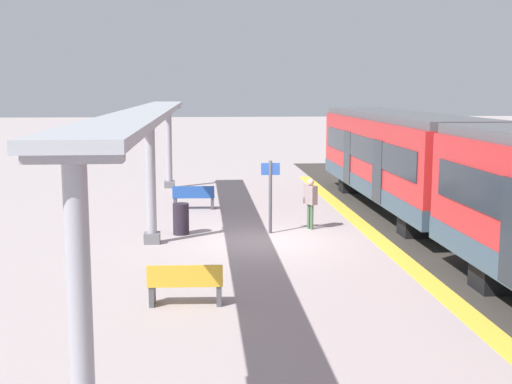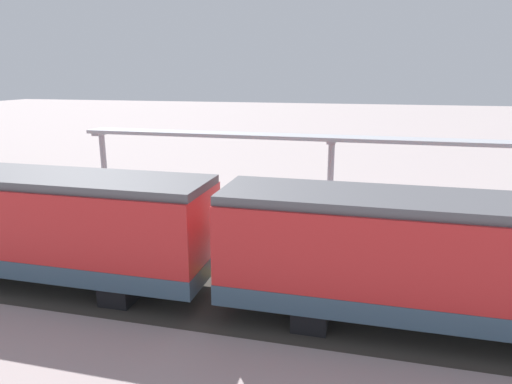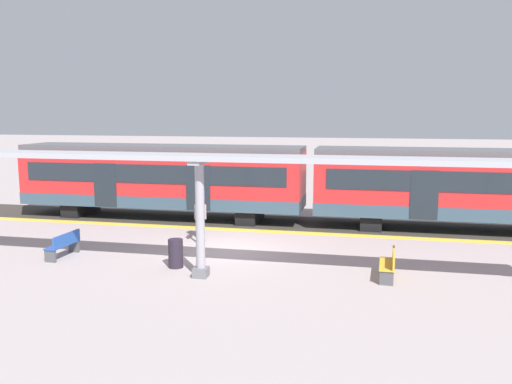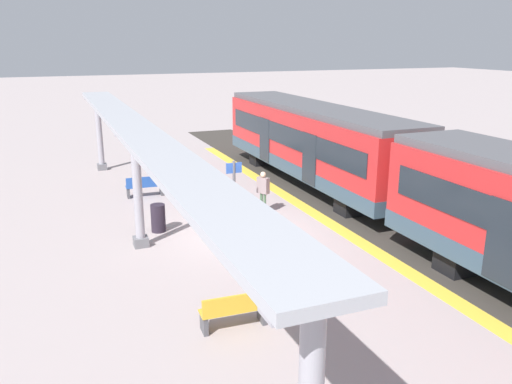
% 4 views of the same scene
% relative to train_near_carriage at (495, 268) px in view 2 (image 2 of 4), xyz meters
% --- Properties ---
extents(ground_plane, '(176.00, 176.00, 0.00)m').
position_rel_train_near_carriage_xyz_m(ground_plane, '(5.21, 4.67, -1.83)').
color(ground_plane, '#A59797').
extents(tactile_edge_strip, '(0.54, 28.20, 0.01)m').
position_rel_train_near_carriage_xyz_m(tactile_edge_strip, '(1.86, 4.67, -1.83)').
color(tactile_edge_strip, yellow).
rests_on(tactile_edge_strip, ground).
extents(trackbed, '(3.20, 40.20, 0.01)m').
position_rel_train_near_carriage_xyz_m(trackbed, '(-0.01, 4.67, -1.83)').
color(trackbed, '#38332D').
rests_on(trackbed, ground).
extents(train_near_carriage, '(2.65, 13.54, 3.48)m').
position_rel_train_near_carriage_xyz_m(train_near_carriage, '(0.00, 0.00, 0.00)').
color(train_near_carriage, red).
rests_on(train_near_carriage, ground).
extents(train_far_carriage, '(2.65, 13.54, 3.48)m').
position_rel_train_near_carriage_xyz_m(train_far_carriage, '(0.00, 14.12, 0.00)').
color(train_far_carriage, red).
rests_on(train_far_carriage, ground).
extents(canopy_pillar_second, '(1.10, 0.44, 3.61)m').
position_rel_train_near_carriage_xyz_m(canopy_pillar_second, '(8.37, 4.66, -0.00)').
color(canopy_pillar_second, slate).
rests_on(canopy_pillar_second, ground).
extents(canopy_pillar_third, '(1.10, 0.44, 3.61)m').
position_rel_train_near_carriage_xyz_m(canopy_pillar_third, '(8.37, 15.80, -0.00)').
color(canopy_pillar_third, slate).
rests_on(canopy_pillar_third, ground).
extents(canopy_beam, '(1.20, 22.79, 0.16)m').
position_rel_train_near_carriage_xyz_m(canopy_beam, '(8.37, 4.80, 1.86)').
color(canopy_beam, '#A8AAB2').
rests_on(canopy_beam, canopy_pillar_nearest).
extents(bench_near_end, '(1.52, 0.51, 0.86)m').
position_rel_train_near_carriage_xyz_m(bench_near_end, '(7.25, -0.69, -1.39)').
color(bench_near_end, '#2550A8').
rests_on(bench_near_end, ground).
extents(bench_mid_platform, '(1.52, 0.50, 0.86)m').
position_rel_train_near_carriage_xyz_m(bench_mid_platform, '(7.31, 10.30, -1.39)').
color(bench_mid_platform, gold).
rests_on(bench_mid_platform, ground).
extents(trash_bin, '(0.48, 0.48, 0.94)m').
position_rel_train_near_carriage_xyz_m(trash_bin, '(7.58, 3.55, -1.36)').
color(trash_bin, '#28202C').
rests_on(trash_bin, ground).
extents(platform_info_sign, '(0.56, 0.10, 2.20)m').
position_rel_train_near_carriage_xyz_m(platform_info_sign, '(4.91, 3.60, -0.50)').
color(platform_info_sign, '#4C4C51').
rests_on(platform_info_sign, ground).
extents(passenger_waiting_near_edge, '(0.40, 0.50, 1.58)m').
position_rel_train_near_carriage_xyz_m(passenger_waiting_near_edge, '(3.61, 3.09, -0.84)').
color(passenger_waiting_near_edge, '#446445').
rests_on(passenger_waiting_near_edge, ground).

